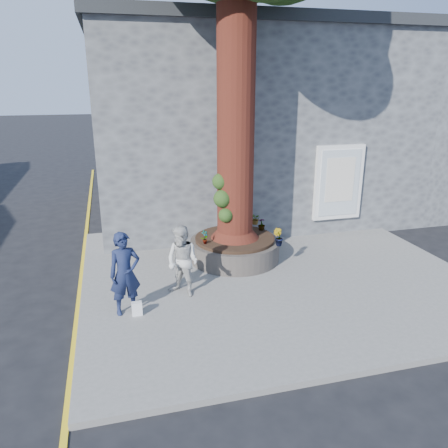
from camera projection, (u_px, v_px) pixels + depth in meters
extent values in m
plane|color=black|center=(225.00, 302.00, 9.42)|extent=(120.00, 120.00, 0.00)
cube|color=slate|center=(273.00, 273.00, 10.68)|extent=(9.00, 8.00, 0.12)
cube|color=yellow|center=(79.00, 298.00, 9.59)|extent=(0.10, 30.00, 0.01)
cube|color=#4C4D51|center=(240.00, 126.00, 15.70)|extent=(10.00, 8.00, 6.00)
cube|color=black|center=(241.00, 31.00, 14.72)|extent=(10.30, 8.30, 0.30)
cube|color=white|center=(338.00, 183.00, 12.82)|extent=(1.50, 0.12, 2.20)
cube|color=silver|center=(339.00, 183.00, 12.76)|extent=(1.25, 0.04, 1.95)
cube|color=silver|center=(340.00, 180.00, 12.71)|extent=(0.90, 0.02, 1.30)
cube|color=#4C4D51|center=(429.00, 121.00, 17.65)|extent=(6.00, 8.00, 6.00)
cylinder|color=black|center=(235.00, 249.00, 11.33)|extent=(2.30, 2.30, 0.52)
cylinder|color=black|center=(235.00, 238.00, 11.24)|extent=(2.04, 2.04, 0.08)
cylinder|color=#3F1C0F|center=(236.00, 84.00, 10.06)|extent=(0.90, 0.90, 7.50)
cone|color=#3F1C0F|center=(235.00, 224.00, 11.11)|extent=(1.24, 1.24, 0.70)
sphere|color=#1F3C14|center=(222.00, 199.00, 10.61)|extent=(0.44, 0.44, 0.44)
sphere|color=#1F3C14|center=(226.00, 215.00, 10.65)|extent=(0.36, 0.36, 0.36)
sphere|color=#1F3C14|center=(220.00, 181.00, 10.59)|extent=(0.40, 0.40, 0.40)
imported|color=#171F3F|center=(125.00, 274.00, 8.51)|extent=(0.68, 0.52, 1.69)
imported|color=beige|center=(183.00, 261.00, 9.26)|extent=(0.95, 0.95, 1.55)
cube|color=white|center=(137.00, 309.00, 8.62)|extent=(0.20, 0.12, 0.28)
imported|color=gray|center=(205.00, 237.00, 10.70)|extent=(0.22, 0.21, 0.35)
imported|color=gray|center=(278.00, 237.00, 10.58)|extent=(0.33, 0.33, 0.43)
imported|color=gray|center=(262.00, 224.00, 11.70)|extent=(0.19, 0.19, 0.33)
imported|color=gray|center=(256.00, 219.00, 12.16)|extent=(0.30, 0.33, 0.33)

